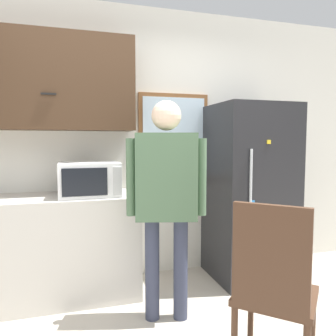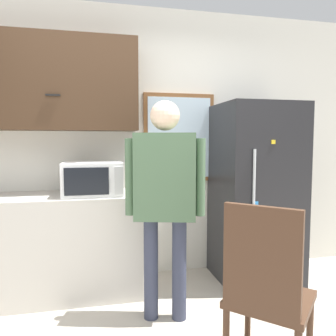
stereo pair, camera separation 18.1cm
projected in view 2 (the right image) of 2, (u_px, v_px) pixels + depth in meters
name	position (u px, v px, depth m)	size (l,w,h in m)	color
back_wall	(131.00, 144.00, 3.32)	(6.00, 0.06, 2.70)	silver
counter	(11.00, 248.00, 2.83)	(2.23, 0.61, 0.90)	#BCB7AD
upper_cabinets	(8.00, 82.00, 2.84)	(2.23, 0.38, 0.83)	#3D2819
microwave	(93.00, 179.00, 2.88)	(0.51, 0.40, 0.29)	white
person	(165.00, 188.00, 2.47)	(0.59, 0.33, 1.67)	#33384C
refrigerator	(255.00, 193.00, 3.23)	(0.75, 0.74, 1.73)	#232326
chair	(266.00, 286.00, 1.86)	(0.64, 0.64, 1.03)	#472D1E
window	(179.00, 138.00, 3.38)	(0.74, 0.05, 0.90)	brown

